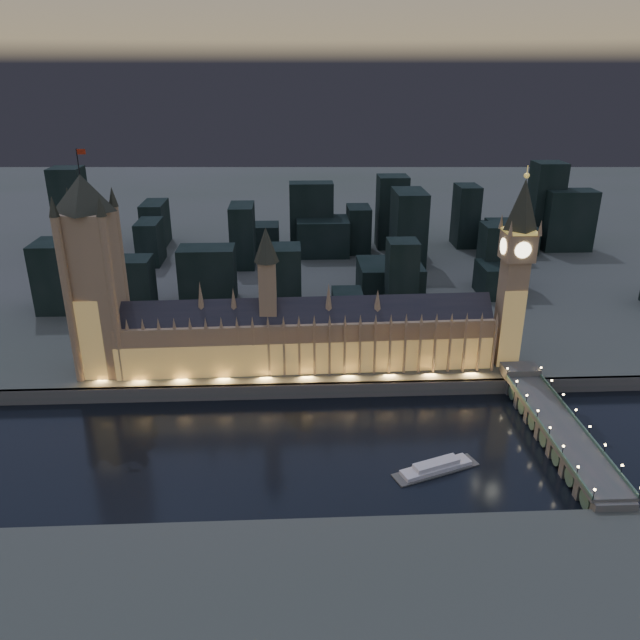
{
  "coord_description": "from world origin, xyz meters",
  "views": [
    {
      "loc": [
        -9.13,
        -245.52,
        162.09
      ],
      "look_at": [
        5.0,
        55.0,
        38.0
      ],
      "focal_mm": 35.0,
      "sensor_mm": 36.0,
      "label": 1
    }
  ],
  "objects_px": {
    "elizabeth_tower": "(516,258)",
    "river_boat": "(436,467)",
    "palace_of_westminster": "(305,335)",
    "victoria_tower": "(93,268)",
    "westminster_bridge": "(555,428)"
  },
  "relations": [
    {
      "from": "victoria_tower",
      "to": "elizabeth_tower",
      "type": "xyz_separation_m",
      "value": [
        218.0,
        0.0,
        2.05
      ]
    },
    {
      "from": "victoria_tower",
      "to": "elizabeth_tower",
      "type": "relative_size",
      "value": 1.09
    },
    {
      "from": "palace_of_westminster",
      "to": "river_boat",
      "type": "bearing_deg",
      "value": -58.03
    },
    {
      "from": "elizabeth_tower",
      "to": "westminster_bridge",
      "type": "bearing_deg",
      "value": -87.24
    },
    {
      "from": "palace_of_westminster",
      "to": "victoria_tower",
      "type": "xyz_separation_m",
      "value": [
        -107.0,
        0.17,
        39.58
      ]
    },
    {
      "from": "westminster_bridge",
      "to": "river_boat",
      "type": "xyz_separation_m",
      "value": [
        -60.0,
        -21.57,
        -4.43
      ]
    },
    {
      "from": "palace_of_westminster",
      "to": "victoria_tower",
      "type": "height_order",
      "value": "victoria_tower"
    },
    {
      "from": "victoria_tower",
      "to": "elizabeth_tower",
      "type": "height_order",
      "value": "victoria_tower"
    },
    {
      "from": "palace_of_westminster",
      "to": "victoria_tower",
      "type": "relative_size",
      "value": 1.73
    },
    {
      "from": "palace_of_westminster",
      "to": "river_boat",
      "type": "height_order",
      "value": "palace_of_westminster"
    },
    {
      "from": "elizabeth_tower",
      "to": "river_boat",
      "type": "bearing_deg",
      "value": -123.18
    },
    {
      "from": "victoria_tower",
      "to": "westminster_bridge",
      "type": "bearing_deg",
      "value": -16.47
    },
    {
      "from": "elizabeth_tower",
      "to": "river_boat",
      "type": "height_order",
      "value": "elizabeth_tower"
    },
    {
      "from": "palace_of_westminster",
      "to": "elizabeth_tower",
      "type": "xyz_separation_m",
      "value": [
        111.0,
        0.17,
        41.63
      ]
    },
    {
      "from": "westminster_bridge",
      "to": "river_boat",
      "type": "relative_size",
      "value": 2.84
    }
  ]
}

